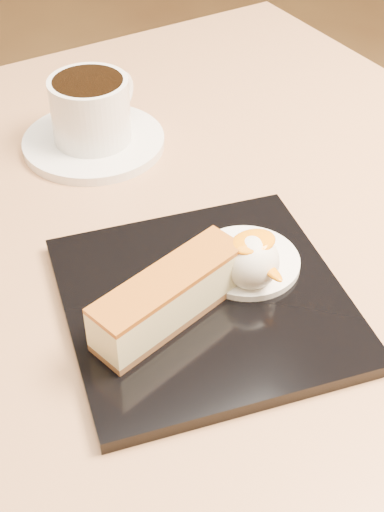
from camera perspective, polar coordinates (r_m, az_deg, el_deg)
table at (r=0.76m, az=-2.02°, el=-7.50°), size 0.80×0.80×0.72m
dessert_plate at (r=0.57m, az=1.02°, el=-3.68°), size 0.26×0.26×0.01m
cheesecake at (r=0.54m, az=-1.83°, el=-3.27°), size 0.14×0.07×0.04m
cream_smear at (r=0.60m, az=4.36°, el=-0.46°), size 0.09×0.09×0.01m
ice_cream_scoop at (r=0.57m, az=4.76°, el=-0.42°), size 0.05×0.05×0.05m
mango_sauce at (r=0.56m, az=4.91°, el=1.14°), size 0.04×0.03×0.01m
mint_sprig at (r=0.60m, az=0.71°, el=0.27°), size 0.04×0.03×0.00m
saucer at (r=0.77m, az=-7.86°, el=9.03°), size 0.15×0.15×0.01m
coffee_cup at (r=0.75m, az=-8.03°, el=11.65°), size 0.11×0.08×0.07m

